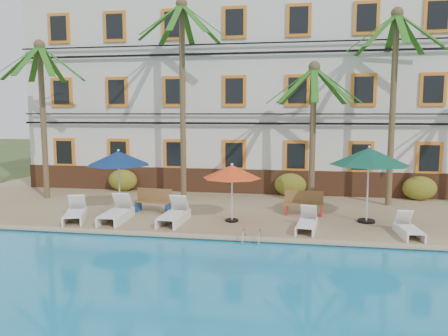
% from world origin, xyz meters
% --- Properties ---
extents(ground, '(100.00, 100.00, 0.00)m').
position_xyz_m(ground, '(0.00, 0.00, 0.00)').
color(ground, '#384C23').
rests_on(ground, ground).
extents(pool_deck, '(30.00, 12.00, 0.25)m').
position_xyz_m(pool_deck, '(0.00, 5.00, 0.12)').
color(pool_deck, tan).
rests_on(pool_deck, ground).
extents(pool_coping, '(30.00, 0.35, 0.06)m').
position_xyz_m(pool_coping, '(0.00, -0.90, 0.28)').
color(pool_coping, tan).
rests_on(pool_coping, pool_deck).
extents(hotel_building, '(25.40, 6.44, 10.22)m').
position_xyz_m(hotel_building, '(0.00, 9.98, 5.37)').
color(hotel_building, silver).
rests_on(hotel_building, pool_deck).
extents(palm_a, '(4.00, 4.00, 7.23)m').
position_xyz_m(palm_a, '(-9.99, 4.33, 4.91)').
color(palm_a, brown).
rests_on(palm_a, pool_deck).
extents(palm_b, '(4.00, 4.00, 8.95)m').
position_xyz_m(palm_b, '(-3.57, 5.05, 5.90)').
color(palm_b, brown).
rests_on(palm_b, pool_deck).
extents(palm_c, '(4.00, 4.00, 6.10)m').
position_xyz_m(palm_c, '(2.18, 4.71, 4.23)').
color(palm_c, brown).
rests_on(palm_c, pool_deck).
extents(palm_d, '(4.00, 4.00, 8.26)m').
position_xyz_m(palm_d, '(5.47, 5.26, 5.51)').
color(palm_d, brown).
rests_on(palm_d, pool_deck).
extents(shrub_left, '(1.50, 0.90, 1.10)m').
position_xyz_m(shrub_left, '(-7.17, 6.60, 0.80)').
color(shrub_left, '#2A4F16').
rests_on(shrub_left, pool_deck).
extents(shrub_mid, '(1.50, 0.90, 1.10)m').
position_xyz_m(shrub_mid, '(1.26, 6.60, 0.80)').
color(shrub_mid, '#2A4F16').
rests_on(shrub_mid, pool_deck).
extents(shrub_right, '(1.50, 0.90, 1.10)m').
position_xyz_m(shrub_right, '(7.07, 6.60, 0.80)').
color(shrub_right, '#2A4F16').
rests_on(shrub_right, pool_deck).
extents(umbrella_blue, '(2.53, 2.53, 2.53)m').
position_xyz_m(umbrella_blue, '(-5.43, 2.09, 2.41)').
color(umbrella_blue, black).
rests_on(umbrella_blue, pool_deck).
extents(umbrella_red, '(2.15, 2.15, 2.15)m').
position_xyz_m(umbrella_red, '(-0.76, 1.31, 2.08)').
color(umbrella_red, black).
rests_on(umbrella_red, pool_deck).
extents(umbrella_green, '(2.80, 2.80, 2.80)m').
position_xyz_m(umbrella_green, '(4.08, 1.99, 2.64)').
color(umbrella_green, black).
rests_on(umbrella_green, pool_deck).
extents(lounger_a, '(1.29, 1.99, 0.89)m').
position_xyz_m(lounger_a, '(-6.50, 0.49, 0.54)').
color(lounger_a, white).
rests_on(lounger_a, pool_deck).
extents(lounger_b, '(0.81, 2.06, 0.96)m').
position_xyz_m(lounger_b, '(-4.96, 0.67, 0.56)').
color(lounger_b, white).
rests_on(lounger_b, pool_deck).
extents(lounger_c, '(0.79, 2.01, 0.94)m').
position_xyz_m(lounger_c, '(-2.80, 0.76, 0.55)').
color(lounger_c, white).
rests_on(lounger_c, pool_deck).
extents(lounger_d, '(0.81, 1.75, 0.80)m').
position_xyz_m(lounger_d, '(1.93, 0.50, 0.51)').
color(lounger_d, white).
rests_on(lounger_d, pool_deck).
extents(lounger_e, '(0.69, 1.66, 0.77)m').
position_xyz_m(lounger_e, '(5.14, 0.36, 0.50)').
color(lounger_e, white).
rests_on(lounger_e, pool_deck).
extents(bench_left, '(1.55, 0.65, 0.93)m').
position_xyz_m(bench_left, '(-4.09, 2.32, 0.72)').
color(bench_left, olive).
rests_on(bench_left, pool_deck).
extents(bench_right, '(1.52, 0.54, 0.93)m').
position_xyz_m(bench_right, '(1.85, 2.81, 0.72)').
color(bench_right, olive).
rests_on(bench_right, pool_deck).
extents(pool_ladder, '(0.54, 0.74, 0.74)m').
position_xyz_m(pool_ladder, '(0.21, -1.00, 0.25)').
color(pool_ladder, silver).
rests_on(pool_ladder, ground).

